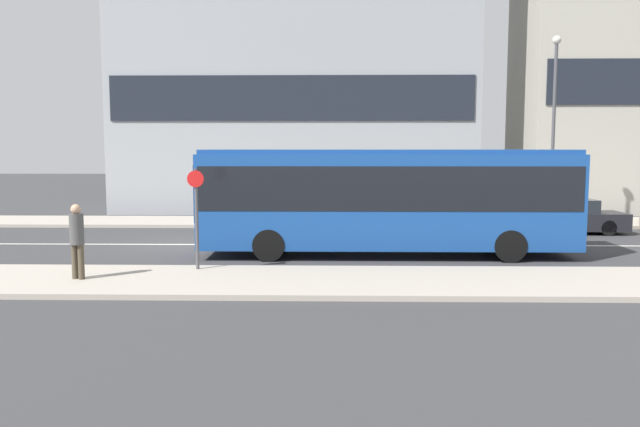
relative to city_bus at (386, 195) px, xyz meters
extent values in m
plane|color=#3A3A3D|center=(-6.73, 2.05, -1.90)|extent=(120.00, 120.00, 0.00)
cube|color=#B2A899|center=(-6.73, -4.20, -1.83)|extent=(44.00, 3.50, 0.13)
cube|color=#B2A899|center=(-6.73, 8.30, -1.83)|extent=(44.00, 3.50, 0.13)
cube|color=silver|center=(-6.73, 2.05, -1.89)|extent=(41.80, 0.16, 0.01)
cube|color=#9EA3A8|center=(-3.70, 14.67, 8.62)|extent=(18.62, 6.25, 21.03)
cube|color=#1E232D|center=(-3.70, 11.52, 3.89)|extent=(17.87, 0.08, 2.20)
cube|color=#194793|center=(0.01, 0.00, -0.16)|extent=(11.46, 2.46, 2.85)
cube|color=black|center=(0.01, 0.00, 0.26)|extent=(11.23, 2.49, 1.31)
cube|color=#194793|center=(0.01, 0.00, 1.33)|extent=(11.29, 2.26, 0.14)
cube|color=black|center=(-5.74, 0.00, 0.09)|extent=(0.05, 2.16, 1.71)
cube|color=yellow|center=(-5.74, 0.00, 1.05)|extent=(0.04, 1.72, 0.32)
cylinder|color=black|center=(-3.54, -1.12, -1.42)|extent=(0.96, 0.28, 0.96)
cylinder|color=black|center=(-3.54, 1.12, -1.42)|extent=(0.96, 0.28, 0.96)
cylinder|color=black|center=(3.56, -1.12, -1.42)|extent=(0.96, 0.28, 0.96)
cylinder|color=black|center=(3.56, 1.12, -1.42)|extent=(0.96, 0.28, 0.96)
cube|color=black|center=(7.49, 5.35, -1.41)|extent=(4.59, 1.72, 0.68)
cube|color=#21262B|center=(7.35, 5.35, -0.81)|extent=(2.53, 1.52, 0.52)
cylinder|color=black|center=(8.91, 4.58, -1.60)|extent=(0.60, 0.18, 0.60)
cylinder|color=black|center=(8.91, 6.12, -1.60)|extent=(0.60, 0.18, 0.60)
cylinder|color=black|center=(6.07, 4.58, -1.60)|extent=(0.60, 0.18, 0.60)
cylinder|color=black|center=(6.07, 6.12, -1.60)|extent=(0.60, 0.18, 0.60)
cylinder|color=#4C4233|center=(-8.01, -4.30, -1.34)|extent=(0.15, 0.15, 0.86)
cylinder|color=#4C4233|center=(-7.82, -4.37, -1.34)|extent=(0.15, 0.15, 0.86)
cylinder|color=#4C4C4C|center=(-7.92, -4.33, -0.53)|extent=(0.34, 0.34, 0.75)
sphere|color=tan|center=(-7.92, -4.33, -0.04)|extent=(0.24, 0.24, 0.24)
cylinder|color=#4C4C51|center=(-5.25, -3.00, -0.43)|extent=(0.09, 0.09, 2.68)
cylinder|color=red|center=(-5.25, -3.06, 0.64)|extent=(0.44, 0.03, 0.44)
cylinder|color=#4C4C51|center=(7.65, 7.38, 2.02)|extent=(0.14, 0.14, 7.58)
sphere|color=silver|center=(7.65, 7.38, 5.92)|extent=(0.36, 0.36, 0.36)
camera|label=1|loc=(-1.64, -19.32, 1.44)|focal=35.00mm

